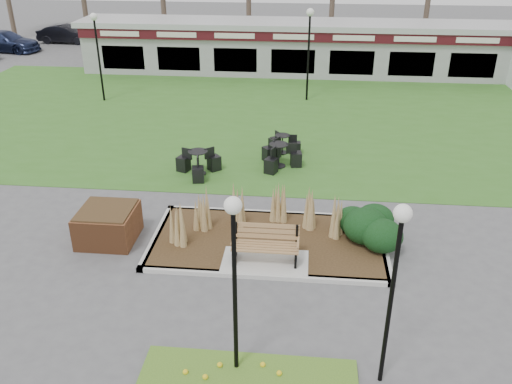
# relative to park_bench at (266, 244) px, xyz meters

# --- Properties ---
(ground) EXTENTS (100.00, 100.00, 0.00)m
(ground) POSITION_rel_park_bench_xyz_m (0.00, -0.25, -0.59)
(ground) COLOR #515154
(ground) RESTS_ON ground
(lawn) EXTENTS (34.00, 16.00, 0.02)m
(lawn) POSITION_rel_park_bench_xyz_m (0.00, 11.75, -0.58)
(lawn) COLOR #356820
(lawn) RESTS_ON ground
(planting_bed) EXTENTS (6.75, 3.40, 1.27)m
(planting_bed) POSITION_rel_park_bench_xyz_m (1.27, 1.10, -0.22)
(planting_bed) COLOR #342515
(planting_bed) RESTS_ON ground
(park_bench) EXTENTS (1.70, 0.66, 0.93)m
(park_bench) POSITION_rel_park_bench_xyz_m (0.00, 0.00, 0.00)
(park_bench) COLOR olive
(park_bench) RESTS_ON ground
(brick_planter) EXTENTS (1.50, 1.50, 0.95)m
(brick_planter) POSITION_rel_park_bench_xyz_m (-4.40, 0.75, -0.11)
(brick_planter) COLOR brown
(brick_planter) RESTS_ON ground
(food_pavilion) EXTENTS (24.60, 3.40, 2.90)m
(food_pavilion) POSITION_rel_park_bench_xyz_m (0.00, 19.71, 0.89)
(food_pavilion) COLOR gray
(food_pavilion) RESTS_ON ground
(lamp_post_near_left) EXTENTS (0.32, 0.32, 3.82)m
(lamp_post_near_left) POSITION_rel_park_bench_xyz_m (-0.26, -3.75, 2.20)
(lamp_post_near_left) COLOR black
(lamp_post_near_left) RESTS_ON ground
(lamp_post_near_right) EXTENTS (0.32, 0.32, 3.82)m
(lamp_post_near_right) POSITION_rel_park_bench_xyz_m (2.53, -3.75, 2.20)
(lamp_post_near_right) COLOR black
(lamp_post_near_right) RESTS_ON ground
(lamp_post_mid_right) EXTENTS (0.36, 0.36, 4.35)m
(lamp_post_mid_right) POSITION_rel_park_bench_xyz_m (0.85, 14.40, 2.58)
(lamp_post_mid_right) COLOR black
(lamp_post_mid_right) RESTS_ON ground
(lamp_post_far_left) EXTENTS (0.34, 0.34, 4.15)m
(lamp_post_far_left) POSITION_rel_park_bench_xyz_m (-9.07, 13.34, 2.44)
(lamp_post_far_left) COLOR black
(lamp_post_far_left) RESTS_ON ground
(bistro_set_a) EXTENTS (1.58, 1.50, 0.85)m
(bistro_set_a) POSITION_rel_park_bench_xyz_m (-2.76, 5.24, -0.29)
(bistro_set_a) COLOR black
(bistro_set_a) RESTS_ON ground
(bistro_set_b) EXTENTS (1.50, 1.60, 0.86)m
(bistro_set_b) POSITION_rel_park_bench_xyz_m (-0.04, 6.16, -0.28)
(bistro_set_b) COLOR black
(bistro_set_b) RESTS_ON ground
(bistro_set_d) EXTENTS (1.22, 1.35, 0.72)m
(bistro_set_d) POSITION_rel_park_bench_xyz_m (0.03, 7.43, -0.33)
(bistro_set_d) COLOR black
(bistro_set_d) RESTS_ON ground
(car_black) EXTENTS (3.95, 1.51, 1.29)m
(car_black) POSITION_rel_park_bench_xyz_m (-16.67, 26.75, 0.05)
(car_black) COLOR black
(car_black) RESTS_ON ground
(car_blue) EXTENTS (4.84, 2.51, 1.34)m
(car_blue) POSITION_rel_park_bench_xyz_m (-19.51, 23.62, 0.08)
(car_blue) COLOR navy
(car_blue) RESTS_ON ground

